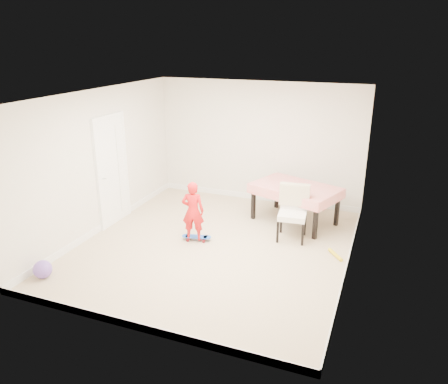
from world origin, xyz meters
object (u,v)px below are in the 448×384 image
at_px(dining_table, 295,204).
at_px(skateboard, 197,238).
at_px(dining_chair, 292,213).
at_px(balloon, 43,269).
at_px(child, 193,213).

xyz_separation_m(dining_table, skateboard, (-1.44, -1.45, -0.33)).
bearing_deg(skateboard, dining_chair, 10.61).
bearing_deg(dining_table, balloon, -111.26).
height_order(dining_chair, skateboard, dining_chair).
bearing_deg(dining_table, child, -114.42).
height_order(dining_chair, child, child).
height_order(dining_chair, balloon, dining_chair).
bearing_deg(balloon, dining_chair, 40.11).
xyz_separation_m(skateboard, balloon, (-1.63, -2.01, 0.10)).
distance_m(skateboard, balloon, 2.59).
height_order(dining_table, balloon, dining_table).
relative_size(dining_chair, child, 0.91).
bearing_deg(dining_chair, dining_table, 93.10).
xyz_separation_m(dining_table, dining_chair, (0.13, -0.77, 0.12)).
bearing_deg(dining_chair, skateboard, -162.69).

